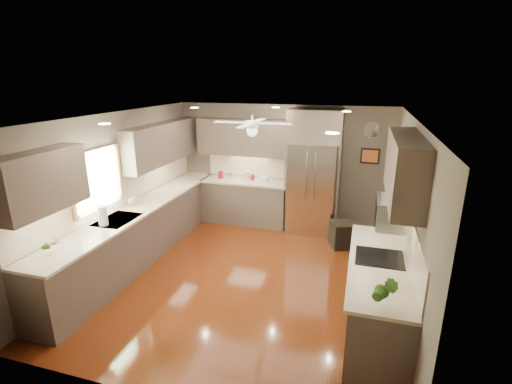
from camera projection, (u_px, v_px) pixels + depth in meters
The scene contains 28 objects.
floor at pixel (247, 276), 5.91m from camera, with size 5.00×5.00×0.00m, color #461E09.
ceiling at pixel (246, 117), 5.17m from camera, with size 5.00×5.00×0.00m, color white.
wall_back at pixel (283, 165), 7.83m from camera, with size 4.50×4.50×0.00m, color #61554A.
wall_front at pixel (160, 290), 3.25m from camera, with size 4.50×4.50×0.00m, color #61554A.
wall_left at pixel (118, 189), 6.15m from camera, with size 5.00×5.00×0.00m, color #61554A.
wall_right at pixel (407, 217), 4.94m from camera, with size 5.00×5.00×0.00m, color #61554A.
canister_a at pixel (221, 175), 7.96m from camera, with size 0.10×0.10×0.16m, color maroon.
canister_b at pixel (231, 176), 7.92m from camera, with size 0.09×0.09×0.13m, color silver.
canister_c at pixel (247, 176), 7.84m from camera, with size 0.11×0.11×0.19m, color beige.
canister_d at pixel (253, 177), 7.83m from camera, with size 0.09×0.09×0.13m, color maroon.
soap_bottle at pixel (133, 200), 6.28m from camera, with size 0.08×0.08×0.18m, color white.
potted_plant_left at pixel (53, 244), 4.55m from camera, with size 0.14×0.09×0.26m, color #2C5D1A.
potted_plant_right at pixel (385, 291), 3.50m from camera, with size 0.18×0.14×0.32m, color #2C5D1A.
bowl at pixel (264, 181), 7.69m from camera, with size 0.22×0.22×0.05m, color beige.
left_run at pixel (142, 230), 6.43m from camera, with size 0.65×4.70×1.45m.
back_run at pixel (246, 200), 7.98m from camera, with size 1.85×0.65×1.45m.
uppers at pixel (217, 149), 6.21m from camera, with size 4.50×4.70×0.95m.
window at pixel (96, 180), 5.59m from camera, with size 0.05×1.12×0.92m.
sink at pixel (118, 221), 5.70m from camera, with size 0.50×0.70×0.32m.
refrigerator at pixel (313, 174), 7.35m from camera, with size 1.06×0.75×2.45m.
right_run at pixel (377, 295), 4.52m from camera, with size 0.70×2.20×1.45m.
microwave at pixel (394, 213), 4.43m from camera, with size 0.43×0.55×0.34m.
ceiling_fan at pixel (252, 126), 5.49m from camera, with size 1.18×1.18×0.32m.
recessed_lights at pixel (251, 115), 5.55m from camera, with size 2.84×3.14×0.01m.
wall_clock at pixel (372, 130), 7.11m from camera, with size 0.30×0.03×0.30m.
framed_print at pixel (370, 156), 7.25m from camera, with size 0.36×0.03×0.30m.
stool at pixel (343, 234), 6.87m from camera, with size 0.56×0.56×0.49m.
paper_towel at pixel (103, 216), 5.43m from camera, with size 0.13×0.13×0.33m.
Camera 1 is at (1.61, -5.00, 3.04)m, focal length 26.00 mm.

